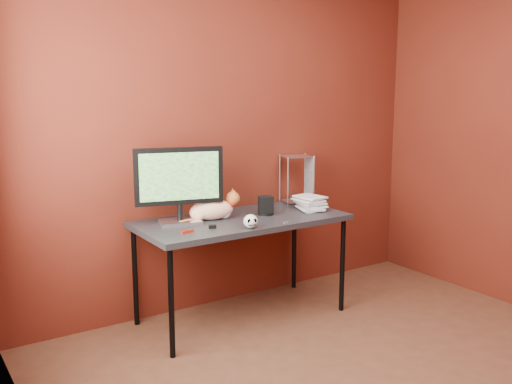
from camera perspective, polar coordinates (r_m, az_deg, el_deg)
room at (r=3.01m, az=14.96°, el=5.80°), size 3.52×3.52×2.61m
desk at (r=4.09m, az=-1.43°, el=-3.29°), size 1.50×0.70×0.75m
monitor at (r=3.89m, az=-7.69°, el=1.05°), size 0.59×0.26×0.52m
cat at (r=4.02m, az=-4.38°, el=-1.73°), size 0.45×0.24×0.21m
skull_mug at (r=3.77m, az=-0.53°, el=-2.94°), size 0.10×0.10×0.09m
speaker at (r=4.16m, az=0.98°, el=-1.42°), size 0.12×0.12×0.14m
book_stack at (r=4.25m, az=4.50°, el=5.72°), size 0.23×0.27×1.14m
wire_rack at (r=4.60m, az=4.08°, el=1.33°), size 0.26×0.23×0.38m
pocket_knife at (r=3.69m, az=-6.92°, el=-3.95°), size 0.09×0.04×0.02m
black_gadget at (r=3.79m, az=-4.38°, el=-3.47°), size 0.06×0.05×0.02m
washer at (r=3.93m, az=2.96°, el=-3.06°), size 0.04×0.04×0.00m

